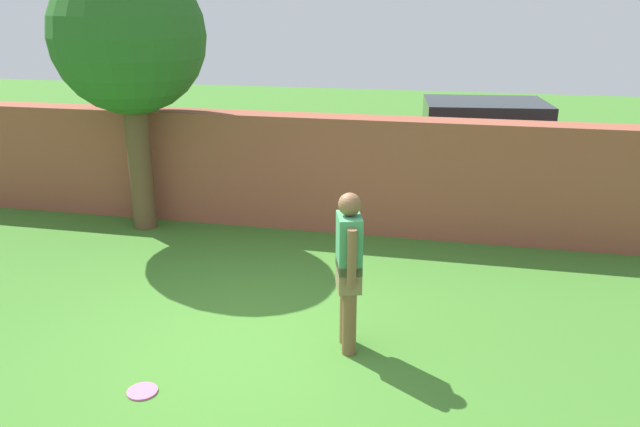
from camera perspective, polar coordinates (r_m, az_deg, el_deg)
name	(u,v)px	position (r m, az deg, el deg)	size (l,w,h in m)	color
ground_plane	(240,344)	(6.58, -7.27, -11.63)	(40.00, 40.00, 0.00)	#3D7528
brick_wall	(224,167)	(9.96, -8.65, 4.18)	(12.93, 0.50, 1.72)	brown
tree	(129,39)	(9.58, -16.90, 14.83)	(2.19, 2.19, 3.94)	brown
person	(349,265)	(6.08, 2.61, -4.68)	(0.31, 0.52, 1.62)	brown
car	(482,151)	(11.28, 14.43, 5.50)	(4.37, 2.31, 1.72)	#A51111
frisbee_pink	(142,391)	(6.03, -15.76, -15.21)	(0.27, 0.27, 0.02)	pink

